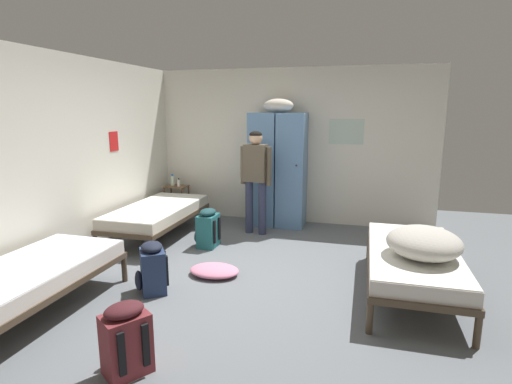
{
  "coord_description": "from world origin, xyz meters",
  "views": [
    {
      "loc": [
        1.22,
        -4.23,
        1.9
      ],
      "look_at": [
        0.0,
        0.25,
        0.95
      ],
      "focal_mm": 28.3,
      "sensor_mm": 36.0,
      "label": 1
    }
  ],
  "objects": [
    {
      "name": "ground_plane",
      "position": [
        0.0,
        0.0,
        0.0
      ],
      "size": [
        7.89,
        7.89,
        0.0
      ],
      "primitive_type": "plane",
      "color": "slate"
    },
    {
      "name": "room_backdrop",
      "position": [
        -1.19,
        1.22,
        1.29
      ],
      "size": [
        4.72,
        4.99,
        2.57
      ],
      "color": "silver",
      "rests_on": "ground_plane"
    },
    {
      "name": "locker_bank",
      "position": [
        -0.16,
        2.19,
        0.97
      ],
      "size": [
        0.9,
        0.55,
        2.07
      ],
      "color": "#5B84B2",
      "rests_on": "ground_plane"
    },
    {
      "name": "shelf_unit",
      "position": [
        -2.0,
        2.19,
        0.35
      ],
      "size": [
        0.38,
        0.3,
        0.57
      ],
      "color": "brown",
      "rests_on": "ground_plane"
    },
    {
      "name": "bed_right",
      "position": [
        1.75,
        0.01,
        0.38
      ],
      "size": [
        0.9,
        1.9,
        0.49
      ],
      "color": "#473828",
      "rests_on": "ground_plane"
    },
    {
      "name": "bed_left_front",
      "position": [
        -1.75,
        -1.43,
        0.38
      ],
      "size": [
        0.9,
        1.9,
        0.49
      ],
      "color": "#473828",
      "rests_on": "ground_plane"
    },
    {
      "name": "bed_left_rear",
      "position": [
        -1.75,
        1.04,
        0.38
      ],
      "size": [
        0.9,
        1.9,
        0.49
      ],
      "color": "#473828",
      "rests_on": "ground_plane"
    },
    {
      "name": "bedding_heap",
      "position": [
        1.81,
        -0.2,
        0.64
      ],
      "size": [
        0.7,
        0.77,
        0.29
      ],
      "color": "#B7B2A8",
      "rests_on": "bed_right"
    },
    {
      "name": "person_traveler",
      "position": [
        -0.38,
        1.61,
        0.96
      ],
      "size": [
        0.5,
        0.24,
        1.59
      ],
      "color": "#2D334C",
      "rests_on": "ground_plane"
    },
    {
      "name": "water_bottle",
      "position": [
        -2.08,
        2.21,
        0.66
      ],
      "size": [
        0.07,
        0.07,
        0.21
      ],
      "color": "silver",
      "rests_on": "shelf_unit"
    },
    {
      "name": "lotion_bottle",
      "position": [
        -1.93,
        2.15,
        0.64
      ],
      "size": [
        0.05,
        0.05,
        0.15
      ],
      "color": "white",
      "rests_on": "shelf_unit"
    },
    {
      "name": "backpack_maroon",
      "position": [
        -0.39,
        -1.92,
        0.26
      ],
      "size": [
        0.41,
        0.41,
        0.55
      ],
      "color": "maroon",
      "rests_on": "ground_plane"
    },
    {
      "name": "backpack_navy",
      "position": [
        -0.89,
        -0.67,
        0.26
      ],
      "size": [
        0.41,
        0.41,
        0.55
      ],
      "color": "navy",
      "rests_on": "ground_plane"
    },
    {
      "name": "backpack_teal",
      "position": [
        -0.87,
        0.83,
        0.26
      ],
      "size": [
        0.34,
        0.33,
        0.55
      ],
      "color": "#23666B",
      "rests_on": "ground_plane"
    },
    {
      "name": "clothes_pile_pink",
      "position": [
        -0.41,
        -0.08,
        0.06
      ],
      "size": [
        0.59,
        0.43,
        0.11
      ],
      "color": "pink",
      "rests_on": "ground_plane"
    }
  ]
}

